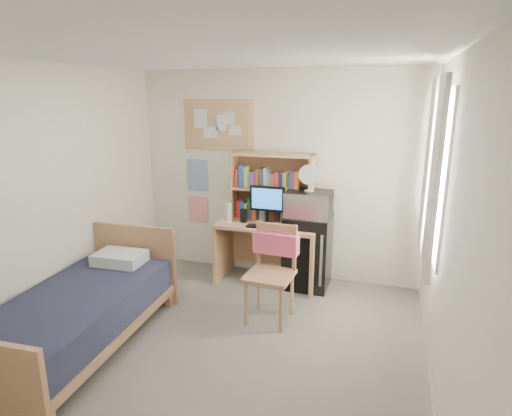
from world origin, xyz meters
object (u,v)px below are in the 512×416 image
(bulletin_board, at_px, (218,125))
(monitor, at_px, (267,206))
(speaker_left, at_px, (244,216))
(desk_fan, at_px, (310,179))
(speaker_right, at_px, (291,220))
(microwave, at_px, (309,204))
(mini_fridge, at_px, (308,251))
(desk_chair, at_px, (270,275))
(desk, at_px, (268,253))
(bed, at_px, (78,321))

(bulletin_board, distance_m, monitor, 1.25)
(speaker_left, relative_size, desk_fan, 0.57)
(monitor, height_order, speaker_right, monitor)
(speaker_right, height_order, microwave, microwave)
(bulletin_board, xyz_separation_m, desk_fan, (1.25, -0.29, -0.58))
(speaker_right, xyz_separation_m, microwave, (0.19, 0.09, 0.19))
(speaker_left, relative_size, speaker_right, 0.95)
(mini_fridge, height_order, speaker_right, speaker_right)
(mini_fridge, xyz_separation_m, speaker_right, (-0.19, -0.11, 0.41))
(desk_chair, xyz_separation_m, mini_fridge, (0.21, 0.96, -0.06))
(speaker_left, xyz_separation_m, speaker_right, (0.60, -0.00, 0.00))
(speaker_left, distance_m, speaker_right, 0.60)
(desk, bearing_deg, bed, -122.75)
(speaker_left, height_order, microwave, microwave)
(bed, xyz_separation_m, microwave, (1.75, 1.96, 0.77))
(desk, distance_m, bed, 2.32)
(desk_chair, bearing_deg, speaker_left, 127.75)
(desk, distance_m, mini_fridge, 0.49)
(desk_chair, distance_m, speaker_right, 0.92)
(speaker_right, xyz_separation_m, desk_fan, (0.19, 0.09, 0.48))
(bulletin_board, relative_size, desk_fan, 3.28)
(bed, height_order, speaker_right, speaker_right)
(desk, bearing_deg, desk_fan, 3.36)
(speaker_right, bearing_deg, speaker_left, 180.00)
(bulletin_board, height_order, microwave, bulletin_board)
(monitor, bearing_deg, desk_fan, 10.32)
(desk, bearing_deg, speaker_left, -168.69)
(desk_chair, relative_size, desk_fan, 3.53)
(desk_chair, relative_size, speaker_left, 6.21)
(mini_fridge, bearing_deg, speaker_right, -149.60)
(bed, height_order, desk_fan, desk_fan)
(monitor, relative_size, microwave, 0.87)
(speaker_left, height_order, speaker_right, speaker_right)
(bed, bearing_deg, desk, 53.77)
(bed, bearing_deg, bulletin_board, 74.38)
(mini_fridge, height_order, speaker_left, speaker_left)
(bulletin_board, xyz_separation_m, microwave, (1.25, -0.29, -0.87))
(desk_chair, height_order, bed, desk_chair)
(bulletin_board, height_order, mini_fridge, bulletin_board)
(mini_fridge, height_order, monitor, monitor)
(bulletin_board, bearing_deg, microwave, -12.95)
(bulletin_board, xyz_separation_m, bed, (-0.50, -2.25, -1.65))
(desk, relative_size, desk_fan, 4.32)
(bulletin_board, distance_m, speaker_right, 1.55)
(desk, distance_m, microwave, 0.82)
(desk, height_order, monitor, monitor)
(speaker_right, bearing_deg, mini_fridge, 30.23)
(mini_fridge, xyz_separation_m, desk_fan, (-0.00, -0.02, 0.89))
(desk_chair, bearing_deg, bulletin_board, 134.10)
(bed, bearing_deg, speaker_left, 59.74)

